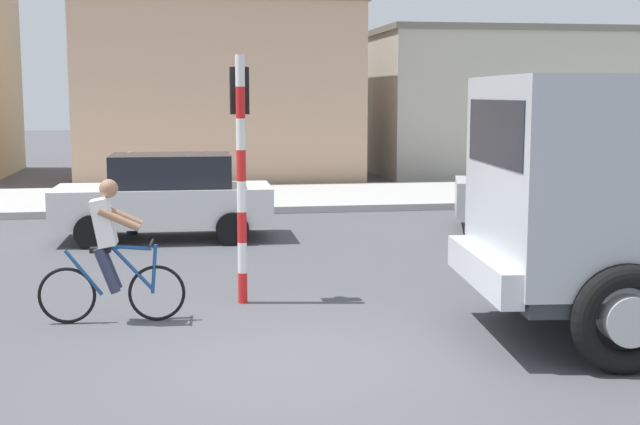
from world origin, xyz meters
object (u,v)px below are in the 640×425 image
(car_red_near, at_px, (555,190))
(traffic_light_pole, at_px, (241,144))
(car_white_mid, at_px, (166,196))
(cyclist, at_px, (110,251))
(pedestrian_near_kerb, at_px, (131,191))

(car_red_near, bearing_deg, traffic_light_pole, -142.81)
(car_white_mid, bearing_deg, cyclist, -95.40)
(traffic_light_pole, xyz_separation_m, car_red_near, (6.61, 5.01, -1.25))
(cyclist, height_order, car_white_mid, cyclist)
(cyclist, relative_size, pedestrian_near_kerb, 1.07)
(cyclist, xyz_separation_m, pedestrian_near_kerb, (-0.11, 6.67, -0.02))
(cyclist, xyz_separation_m, car_red_near, (8.22, 5.81, -0.05))
(car_red_near, bearing_deg, pedestrian_near_kerb, 174.06)
(pedestrian_near_kerb, bearing_deg, car_red_near, -5.94)
(car_red_near, distance_m, car_white_mid, 7.66)
(car_red_near, height_order, car_white_mid, same)
(car_red_near, relative_size, pedestrian_near_kerb, 2.67)
(traffic_light_pole, bearing_deg, cyclist, -153.85)
(pedestrian_near_kerb, bearing_deg, traffic_light_pole, -73.65)
(car_red_near, bearing_deg, car_white_mid, 178.72)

